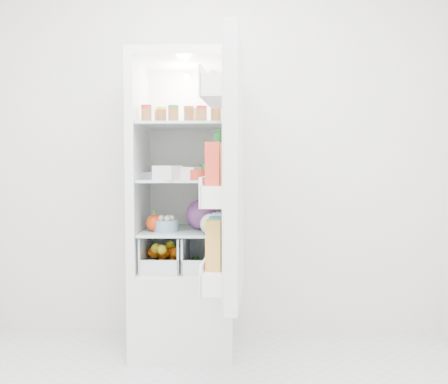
{
  "coord_description": "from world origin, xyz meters",
  "views": [
    {
      "loc": [
        0.11,
        -1.84,
        1.16
      ],
      "look_at": [
        0.05,
        0.95,
        0.99
      ],
      "focal_mm": 40.0,
      "sensor_mm": 36.0,
      "label": 1
    }
  ],
  "objects_px": {
    "refrigerator": "(185,241)",
    "fridge_door": "(229,176)",
    "red_cabbage": "(201,215)",
    "mushroom_bowl": "(166,226)"
  },
  "relations": [
    {
      "from": "refrigerator",
      "to": "mushroom_bowl",
      "type": "relative_size",
      "value": 12.5
    },
    {
      "from": "red_cabbage",
      "to": "mushroom_bowl",
      "type": "distance_m",
      "value": 0.23
    },
    {
      "from": "fridge_door",
      "to": "refrigerator",
      "type": "bearing_deg",
      "value": 27.34
    },
    {
      "from": "fridge_door",
      "to": "mushroom_bowl",
      "type": "bearing_deg",
      "value": 41.21
    },
    {
      "from": "red_cabbage",
      "to": "fridge_door",
      "type": "distance_m",
      "value": 0.64
    },
    {
      "from": "red_cabbage",
      "to": "fridge_door",
      "type": "xyz_separation_m",
      "value": [
        0.18,
        -0.57,
        0.25
      ]
    },
    {
      "from": "refrigerator",
      "to": "fridge_door",
      "type": "distance_m",
      "value": 0.82
    },
    {
      "from": "refrigerator",
      "to": "fridge_door",
      "type": "relative_size",
      "value": 1.38
    },
    {
      "from": "refrigerator",
      "to": "fridge_door",
      "type": "height_order",
      "value": "refrigerator"
    },
    {
      "from": "mushroom_bowl",
      "to": "fridge_door",
      "type": "bearing_deg",
      "value": -52.2
    }
  ]
}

